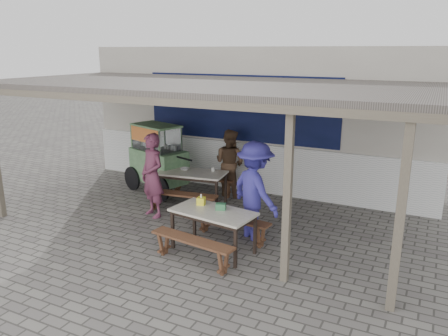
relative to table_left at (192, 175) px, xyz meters
name	(u,v)px	position (x,y,z in m)	size (l,w,h in m)	color
ground	(184,232)	(0.67, -1.48, -0.67)	(60.00, 60.00, 0.00)	#68645E
back_wall	(255,119)	(0.67, 2.10, 1.05)	(9.00, 1.28, 3.50)	beige
warung_roof	(205,87)	(0.68, -0.58, 2.04)	(9.00, 4.21, 2.81)	#605A52
table_left	(192,175)	(0.00, 0.00, 0.00)	(1.60, 0.97, 0.75)	silver
bench_left_street	(181,198)	(0.09, -0.63, -0.33)	(1.63, 0.51, 0.45)	brown
bench_left_wall	(202,181)	(-0.09, 0.63, -0.33)	(1.63, 0.51, 0.45)	brown
table_right	(213,215)	(1.57, -1.97, 0.00)	(1.53, 0.93, 0.75)	silver
bench_right_street	(192,245)	(1.49, -2.55, -0.33)	(1.56, 0.49, 0.45)	brown
bench_right_wall	(232,222)	(1.65, -1.38, -0.33)	(1.56, 0.49, 0.45)	brown
vendor_cart	(158,156)	(-1.19, 0.38, 0.24)	(2.16, 1.29, 1.69)	#73A26C
patron_street_side	(152,175)	(-0.36, -1.03, 0.22)	(0.65, 0.43, 1.78)	#6D304A
patron_wall_side	(230,163)	(0.50, 0.93, 0.14)	(0.79, 0.61, 1.62)	brown
patron_right_table	(255,191)	(1.99, -1.11, 0.25)	(1.19, 0.69, 1.85)	#38329B
tissue_box	(201,201)	(1.23, -1.78, 0.14)	(0.14, 0.14, 0.14)	yellow
donation_box	(221,207)	(1.66, -1.86, 0.13)	(0.17, 0.11, 0.11)	#377D4D
condiment_jar	(213,169)	(0.38, 0.29, 0.12)	(0.08, 0.08, 0.09)	silver
condiment_bowl	(185,169)	(-0.25, 0.08, 0.10)	(0.19, 0.19, 0.05)	silver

